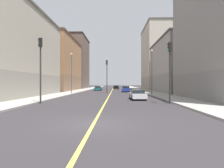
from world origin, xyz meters
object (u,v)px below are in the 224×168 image
building_right_midblock (57,65)px  building_right_distant (74,63)px  building_left_far (160,58)px  car_white (138,95)px  car_teal (98,88)px  traffic_light_left_near (170,64)px  street_lamp_right_near (71,69)px  traffic_light_right_near (40,62)px  car_blue (126,89)px  street_lamp_left_near (152,67)px  building_right_corner (5,52)px  traffic_light_median_far (107,72)px  building_left_mid (180,66)px  car_black (116,87)px

building_right_midblock → building_right_distant: bearing=90.0°
building_left_far → building_right_midblock: 32.78m
car_white → car_teal: 31.80m
traffic_light_left_near → street_lamp_right_near: 23.04m
car_teal → traffic_light_right_near: bearing=-94.0°
building_right_midblock → street_lamp_right_near: size_ratio=2.95×
traffic_light_right_near → car_blue: size_ratio=1.42×
street_lamp_left_near → car_teal: bearing=119.2°
street_lamp_left_near → traffic_light_right_near: bearing=-131.9°
building_right_corner → traffic_light_median_far: building_right_corner is taller
building_right_midblock → traffic_light_median_far: bearing=-43.8°
building_left_far → street_lamp_left_near: size_ratio=2.60×
building_right_midblock → traffic_light_median_far: 20.58m
building_left_mid → car_black: size_ratio=4.64×
building_right_corner → car_blue: (18.94, 17.86, -6.04)m
car_white → car_blue: 22.06m
building_right_corner → building_left_far: bearing=49.4°
street_lamp_left_near → car_blue: 13.11m
traffic_light_median_far → building_left_mid: bearing=13.0°
building_left_far → street_lamp_left_near: 31.56m
building_right_corner → traffic_light_median_far: bearing=38.7°
building_left_far → street_lamp_right_near: building_left_far is taller
traffic_light_right_near → car_white: traffic_light_right_near is taller
building_right_midblock → traffic_light_right_near: (9.00, -35.37, -3.02)m
building_right_midblock → traffic_light_median_far: (14.71, -14.09, -2.89)m
building_left_far → traffic_light_left_near: (-9.03, -45.63, -6.33)m
traffic_light_right_near → car_blue: (9.94, 27.34, -3.55)m
street_lamp_left_near → street_lamp_right_near: street_lamp_left_near is taller
car_blue → car_black: bearing=95.7°
building_right_midblock → building_right_corner: bearing=-90.0°
building_right_distant → building_left_far: bearing=-21.0°
traffic_light_left_near → street_lamp_right_near: size_ratio=0.79×
traffic_light_right_near → traffic_light_median_far: size_ratio=0.97×
car_white → building_right_corner: bearing=167.7°
building_left_far → street_lamp_left_near: building_left_far is taller
building_right_distant → car_teal: size_ratio=4.75×
car_white → car_blue: size_ratio=0.94×
car_blue → building_left_mid: bearing=-10.9°
car_teal → car_black: 15.08m
building_left_mid → street_lamp_right_near: 23.95m
building_right_distant → building_right_corner: bearing=-90.0°
building_right_corner → traffic_light_right_near: building_right_corner is taller
traffic_light_median_far → car_teal: (-3.21, 14.83, -3.75)m
traffic_light_left_near → car_black: (-5.32, 50.29, -3.32)m
building_left_far → building_right_corner: size_ratio=0.87×
traffic_light_median_far → car_teal: bearing=102.2°
traffic_light_right_near → car_teal: size_ratio=1.58×
car_white → car_blue: bearing=91.0°
building_right_distant → traffic_light_left_near: bearing=-69.1°
traffic_light_left_near → car_black: traffic_light_left_near is taller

